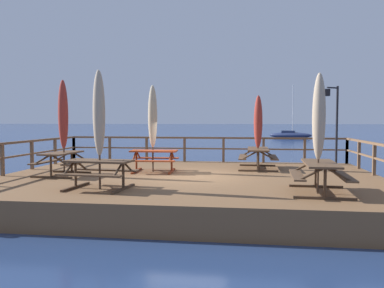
% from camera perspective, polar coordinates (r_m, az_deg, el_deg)
% --- Properties ---
extents(ground_plane, '(600.00, 600.00, 0.00)m').
position_cam_1_polar(ground_plane, '(13.14, -0.42, -7.80)').
color(ground_plane, navy).
extents(wooden_deck, '(12.36, 9.27, 0.74)m').
position_cam_1_polar(wooden_deck, '(13.07, -0.42, -6.19)').
color(wooden_deck, brown).
rests_on(wooden_deck, ground).
extents(railing_waterside_far, '(12.16, 0.10, 1.09)m').
position_cam_1_polar(railing_waterside_far, '(17.37, 1.73, -0.12)').
color(railing_waterside_far, brown).
rests_on(railing_waterside_far, wooden_deck).
extents(railing_side_left, '(0.10, 9.07, 1.09)m').
position_cam_1_polar(railing_side_left, '(15.04, -23.80, -0.95)').
color(railing_side_left, brown).
rests_on(railing_side_left, wooden_deck).
extents(railing_side_right, '(0.10, 9.07, 1.09)m').
position_cam_1_polar(railing_side_right, '(13.46, 25.91, -1.48)').
color(railing_side_right, brown).
rests_on(railing_side_right, wooden_deck).
extents(picnic_table_back_right, '(1.49, 2.10, 0.78)m').
position_cam_1_polar(picnic_table_back_right, '(10.34, 18.00, -3.67)').
color(picnic_table_back_right, brown).
rests_on(picnic_table_back_right, wooden_deck).
extents(picnic_table_front_left, '(1.85, 1.56, 0.78)m').
position_cam_1_polar(picnic_table_front_left, '(10.72, -13.26, -3.41)').
color(picnic_table_front_left, brown).
rests_on(picnic_table_front_left, wooden_deck).
extents(picnic_table_back_left, '(1.69, 1.48, 0.78)m').
position_cam_1_polar(picnic_table_back_left, '(13.97, -5.51, -1.79)').
color(picnic_table_back_left, '#993819').
rests_on(picnic_table_back_left, wooden_deck).
extents(picnic_table_front_right, '(1.42, 2.13, 0.78)m').
position_cam_1_polar(picnic_table_front_right, '(15.02, 9.48, -1.40)').
color(picnic_table_front_right, brown).
rests_on(picnic_table_front_right, wooden_deck).
extents(picnic_table_mid_centre, '(1.48, 1.76, 0.78)m').
position_cam_1_polar(picnic_table_mid_centre, '(13.69, -18.26, -2.03)').
color(picnic_table_mid_centre, brown).
rests_on(picnic_table_mid_centre, wooden_deck).
extents(patio_umbrella_short_front, '(0.32, 0.32, 2.97)m').
position_cam_1_polar(patio_umbrella_short_front, '(10.19, 17.82, 3.71)').
color(patio_umbrella_short_front, '#4C3828').
rests_on(patio_umbrella_short_front, wooden_deck).
extents(patio_umbrella_tall_front, '(0.32, 0.32, 3.13)m').
position_cam_1_polar(patio_umbrella_tall_front, '(10.64, -13.26, 4.29)').
color(patio_umbrella_tall_front, '#4C3828').
rests_on(patio_umbrella_tall_front, wooden_deck).
extents(patio_umbrella_tall_back_left, '(0.32, 0.32, 3.05)m').
position_cam_1_polar(patio_umbrella_tall_back_left, '(13.99, -5.69, 3.92)').
color(patio_umbrella_tall_back_left, '#4C3828').
rests_on(patio_umbrella_tall_back_left, wooden_deck).
extents(patio_umbrella_short_back, '(0.32, 0.32, 2.75)m').
position_cam_1_polar(patio_umbrella_short_back, '(14.98, 9.51, 3.12)').
color(patio_umbrella_short_back, '#4C3828').
rests_on(patio_umbrella_short_back, wooden_deck).
extents(patio_umbrella_tall_mid_left, '(0.32, 0.32, 3.13)m').
position_cam_1_polar(patio_umbrella_tall_mid_left, '(13.61, -18.07, 4.01)').
color(patio_umbrella_tall_mid_left, '#4C3828').
rests_on(patio_umbrella_tall_mid_left, wooden_deck).
extents(lamp_post_hooked, '(0.61, 0.44, 3.20)m').
position_cam_1_polar(lamp_post_hooked, '(16.94, 19.71, 4.23)').
color(lamp_post_hooked, black).
rests_on(lamp_post_hooked, wooden_deck).
extents(sailboat_distant, '(6.23, 3.01, 7.72)m').
position_cam_1_polar(sailboat_distant, '(58.72, 13.97, 1.29)').
color(sailboat_distant, navy).
rests_on(sailboat_distant, ground).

